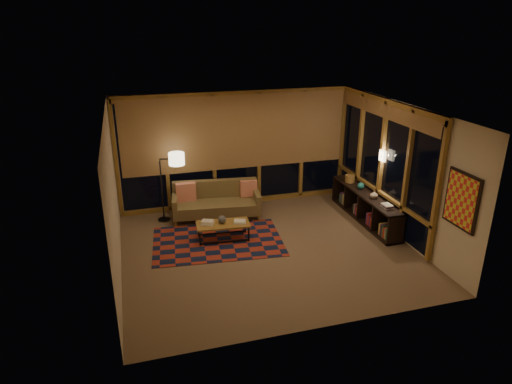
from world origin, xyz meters
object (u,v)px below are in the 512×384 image
object	(u,v)px
floor_lamp	(162,187)
bookshelf	(365,207)
sofa	(216,201)
coffee_table	(223,231)

from	to	relation	value
floor_lamp	bookshelf	xyz separation A→B (m)	(4.29, -1.22, -0.46)
sofa	bookshelf	size ratio (longest dim) A/B	0.76
sofa	coffee_table	bearing A→B (deg)	-87.33
coffee_table	bookshelf	distance (m)	3.23
bookshelf	sofa	bearing A→B (deg)	161.94
sofa	coffee_table	size ratio (longest dim) A/B	1.79
sofa	floor_lamp	bearing A→B (deg)	177.25
sofa	floor_lamp	distance (m)	1.23
sofa	coffee_table	distance (m)	1.11
floor_lamp	bookshelf	size ratio (longest dim) A/B	0.61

